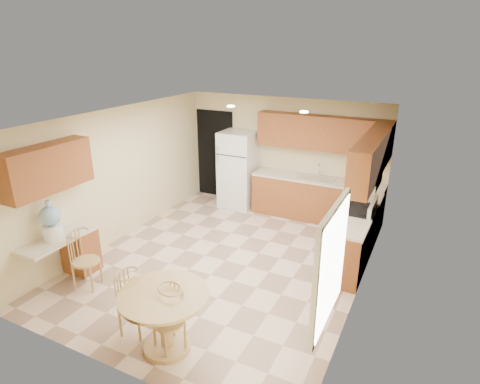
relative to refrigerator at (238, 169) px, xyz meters
The scene contains 30 objects.
floor 2.72m from the refrigerator, 68.40° to the right, with size 5.50×5.50×0.00m, color beige.
ceiling 3.05m from the refrigerator, 68.40° to the right, with size 4.50×5.50×0.02m, color white.
wall_back 1.08m from the refrigerator, 20.23° to the left, with size 4.50×0.02×2.50m, color beige.
wall_front 5.25m from the refrigerator, 79.55° to the right, with size 4.50×0.02×2.50m, color beige.
wall_left 2.76m from the refrigerator, 118.44° to the right, with size 0.02×5.50×2.50m, color beige.
wall_right 4.02m from the refrigerator, 36.87° to the right, with size 0.02×5.50×2.50m, color beige.
doorway 0.89m from the refrigerator, 157.27° to the left, with size 0.90×0.02×2.10m, color black.
base_cab_back 1.88m from the refrigerator, ahead, with size 2.75×0.60×0.87m, color #985326.
counter_back 1.83m from the refrigerator, ahead, with size 2.75×0.63×0.04m, color beige.
base_cab_right_a 2.98m from the refrigerator, 10.64° to the right, with size 0.60×0.59×0.87m, color #985326.
counter_right_a 2.95m from the refrigerator, 10.64° to the right, with size 0.63×0.59×0.04m, color beige.
base_cab_right_b 3.55m from the refrigerator, 34.59° to the right, with size 0.60×0.80×0.87m, color #985326.
counter_right_b 3.52m from the refrigerator, 34.59° to the right, with size 0.63×0.80×0.04m, color beige.
upper_cab_back 2.08m from the refrigerator, ahead, with size 2.75×0.33×0.70m, color #985326.
upper_cab_right 3.40m from the refrigerator, 21.41° to the right, with size 0.33×2.42×0.70m, color #985326.
upper_cab_left 4.27m from the refrigerator, 105.84° to the right, with size 0.33×1.40×0.70m, color #985326.
sink 1.80m from the refrigerator, ahead, with size 0.78×0.44×0.01m, color silver.
range_hood 3.24m from the refrigerator, 22.46° to the right, with size 0.50×0.76×0.14m, color silver.
desk_pedestal 3.90m from the refrigerator, 105.76° to the right, with size 0.48×0.42×0.72m, color #985326.
desk_top 4.23m from the refrigerator, 104.36° to the right, with size 0.50×1.20×0.04m, color beige.
window 5.34m from the refrigerator, 53.21° to the right, with size 0.06×1.12×1.30m.
can_light_a 2.06m from the refrigerator, 69.44° to the right, with size 0.14×0.14×0.02m, color white.
can_light_b 2.73m from the refrigerator, 32.96° to the right, with size 0.14×0.14×0.02m, color white.
refrigerator is the anchor object (origin of this frame).
stove 3.15m from the refrigerator, 22.99° to the right, with size 0.65×0.76×1.09m.
dining_table 4.80m from the refrigerator, 74.00° to the right, with size 1.09×1.09×0.80m.
chair_table_a 4.69m from the refrigerator, 80.54° to the right, with size 0.39×0.50×0.87m.
chair_table_b 4.89m from the refrigerator, 73.70° to the right, with size 0.38×0.43×0.87m.
chair_desk 4.17m from the refrigerator, 98.29° to the right, with size 0.41×0.53×0.92m.
water_crock 4.30m from the refrigerator, 104.16° to the right, with size 0.31×0.31×0.64m.
Camera 1 is at (2.97, -5.38, 3.60)m, focal length 30.00 mm.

